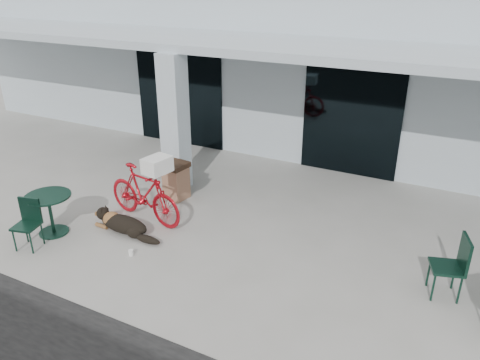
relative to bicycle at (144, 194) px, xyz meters
The scene contains 14 objects.
ground 1.48m from the bicycle, 29.12° to the right, with size 80.00×80.00×0.00m, color #A3A09A.
building 8.10m from the bicycle, 81.39° to the left, with size 22.00×7.00×4.50m, color #B2C1CA.
storefront_glass_left 4.83m from the bicycle, 115.00° to the left, with size 2.80×0.06×2.70m, color black.
storefront_glass_right 5.31m from the bicycle, 55.34° to the left, with size 2.40×0.06×2.70m, color black.
column 1.93m from the bicycle, 100.83° to the left, with size 0.50×0.50×3.12m, color #B2C1CA.
overhang 4.12m from the bicycle, 68.02° to the left, with size 22.00×2.80×0.18m, color #B2C1CA.
bicycle is the anchor object (origin of this frame).
laundry_basket 0.86m from the bicycle, ahead, with size 0.52×0.38×0.31m, color white.
dog 0.73m from the bicycle, 93.49° to the right, with size 1.23×0.41×0.41m, color black, non-canonical shape.
cup_near_dog 1.44m from the bicycle, 63.95° to the right, with size 0.09×0.09×0.11m, color white.
cafe_table_near 1.80m from the bicycle, 135.36° to the right, with size 0.86×0.86×0.81m, color #123327, non-canonical shape.
cafe_chair_near 2.23m from the bicycle, 123.95° to the right, with size 0.42×0.46×0.93m, color #123327, non-canonical shape.
cafe_chair_far_b 5.68m from the bicycle, ahead, with size 0.47×0.52×1.05m, color #123327, non-canonical shape.
trash_receptacle 1.15m from the bicycle, 90.69° to the left, with size 0.50×0.50×0.85m, color #8E634A, non-canonical shape.
Camera 1 is at (4.42, -5.99, 4.67)m, focal length 35.00 mm.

